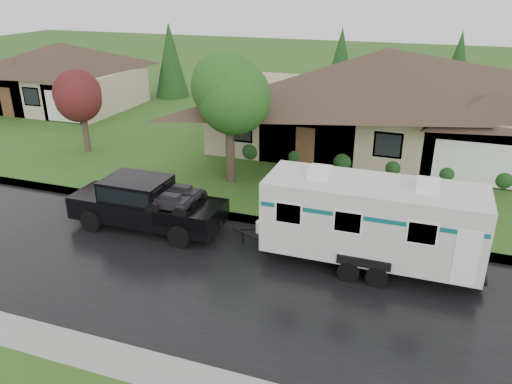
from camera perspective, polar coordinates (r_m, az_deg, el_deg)
ground at (r=18.24m, az=2.21°, el=-7.12°), size 140.00×140.00×0.00m
road at (r=16.62m, az=0.10°, el=-10.38°), size 140.00×8.00×0.01m
curb at (r=20.11m, az=4.14°, el=-3.89°), size 140.00×0.50×0.15m
lawn at (r=31.76m, az=10.43°, el=6.04°), size 140.00×26.00×0.15m
house_main at (r=29.54m, az=14.99°, el=11.41°), size 19.44×10.80×6.90m
house_far at (r=41.14m, az=-21.23°, el=12.89°), size 10.80×8.64×5.80m
tree_left_green at (r=23.10m, az=-3.11°, el=11.32°), size 3.77×3.77×6.24m
tree_red at (r=29.46m, az=-19.38°, el=10.26°), size 2.74×2.74×4.53m
shrub_row at (r=25.96m, az=12.69°, el=3.32°), size 13.60×1.00×1.00m
pickup_truck at (r=20.19m, az=-12.67°, el=-1.11°), size 6.12×2.33×2.04m
travel_trailer at (r=17.17m, az=13.06°, el=-3.00°), size 7.55×2.65×3.39m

